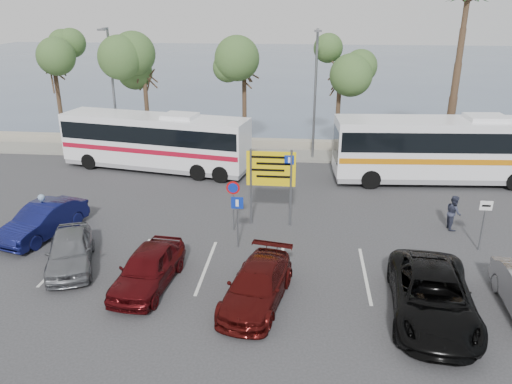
# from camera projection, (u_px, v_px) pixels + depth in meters

# --- Properties ---
(ground) EXTENTS (120.00, 120.00, 0.00)m
(ground) POSITION_uv_depth(u_px,v_px,m) (240.00, 256.00, 20.26)
(ground) COLOR #2F2F32
(ground) RESTS_ON ground
(kerb_strip) EXTENTS (44.00, 2.40, 0.15)m
(kerb_strip) POSITION_uv_depth(u_px,v_px,m) (267.00, 155.00, 33.23)
(kerb_strip) COLOR gray
(kerb_strip) RESTS_ON ground
(seawall) EXTENTS (48.00, 0.80, 0.60)m
(seawall) POSITION_uv_depth(u_px,v_px,m) (269.00, 144.00, 35.01)
(seawall) COLOR gray
(seawall) RESTS_ON ground
(sea) EXTENTS (140.00, 140.00, 0.00)m
(sea) POSITION_uv_depth(u_px,v_px,m) (291.00, 68.00, 75.98)
(sea) COLOR #465771
(sea) RESTS_ON ground
(tree_far_left) EXTENTS (3.20, 3.20, 7.60)m
(tree_far_left) POSITION_uv_depth(u_px,v_px,m) (53.00, 56.00, 32.28)
(tree_far_left) COLOR #382619
(tree_far_left) RESTS_ON kerb_strip
(tree_left) EXTENTS (3.20, 3.20, 7.20)m
(tree_left) POSITION_uv_depth(u_px,v_px,m) (143.00, 62.00, 31.85)
(tree_left) COLOR #382619
(tree_left) RESTS_ON kerb_strip
(tree_mid) EXTENTS (3.20, 3.20, 8.00)m
(tree_mid) POSITION_uv_depth(u_px,v_px,m) (244.00, 53.00, 31.01)
(tree_mid) COLOR #382619
(tree_mid) RESTS_ON kerb_strip
(tree_right) EXTENTS (3.20, 3.20, 7.40)m
(tree_right) POSITION_uv_depth(u_px,v_px,m) (341.00, 62.00, 30.63)
(tree_right) COLOR #382619
(tree_right) RESTS_ON kerb_strip
(street_lamp_left) EXTENTS (0.45, 1.15, 8.01)m
(street_lamp_left) POSITION_uv_depth(u_px,v_px,m) (112.00, 85.00, 32.09)
(street_lamp_left) COLOR slate
(street_lamp_left) RESTS_ON kerb_strip
(street_lamp_right) EXTENTS (0.45, 1.15, 8.01)m
(street_lamp_right) POSITION_uv_depth(u_px,v_px,m) (315.00, 89.00, 30.89)
(street_lamp_right) COLOR slate
(street_lamp_right) RESTS_ON kerb_strip
(direction_sign) EXTENTS (2.20, 0.12, 3.60)m
(direction_sign) POSITION_uv_depth(u_px,v_px,m) (271.00, 175.00, 22.26)
(direction_sign) COLOR slate
(direction_sign) RESTS_ON ground
(sign_no_stop) EXTENTS (0.60, 0.08, 2.35)m
(sign_no_stop) POSITION_uv_depth(u_px,v_px,m) (233.00, 198.00, 21.97)
(sign_no_stop) COLOR slate
(sign_no_stop) RESTS_ON ground
(sign_parking) EXTENTS (0.50, 0.07, 2.25)m
(sign_parking) POSITION_uv_depth(u_px,v_px,m) (237.00, 215.00, 20.49)
(sign_parking) COLOR slate
(sign_parking) RESTS_ON ground
(sign_taxi) EXTENTS (0.50, 0.07, 2.20)m
(sign_taxi) POSITION_uv_depth(u_px,v_px,m) (484.00, 219.00, 20.23)
(sign_taxi) COLOR slate
(sign_taxi) RESTS_ON ground
(lane_markings) EXTENTS (12.02, 4.20, 0.01)m
(lane_markings) POSITION_uv_depth(u_px,v_px,m) (208.00, 266.00, 19.44)
(lane_markings) COLOR silver
(lane_markings) RESTS_ON ground
(coach_bus_left) EXTENTS (11.66, 4.53, 3.55)m
(coach_bus_left) POSITION_uv_depth(u_px,v_px,m) (155.00, 143.00, 30.02)
(coach_bus_left) COLOR white
(coach_bus_left) RESTS_ON ground
(coach_bus_right) EXTENTS (12.57, 3.49, 3.87)m
(coach_bus_right) POSITION_uv_depth(u_px,v_px,m) (447.00, 152.00, 27.86)
(coach_bus_right) COLOR white
(coach_bus_right) RESTS_ON ground
(car_silver_a) EXTENTS (2.98, 4.41, 1.39)m
(car_silver_a) POSITION_uv_depth(u_px,v_px,m) (70.00, 250.00, 19.21)
(car_silver_a) COLOR slate
(car_silver_a) RESTS_ON ground
(car_blue) EXTENTS (2.60, 4.59, 1.43)m
(car_blue) POSITION_uv_depth(u_px,v_px,m) (43.00, 220.00, 21.78)
(car_blue) COLOR #0F1349
(car_blue) RESTS_ON ground
(car_maroon) EXTENTS (2.60, 4.72, 1.30)m
(car_maroon) POSITION_uv_depth(u_px,v_px,m) (257.00, 286.00, 16.92)
(car_maroon) COLOR #460D0B
(car_maroon) RESTS_ON ground
(car_red) EXTENTS (2.10, 4.34, 1.43)m
(car_red) POSITION_uv_depth(u_px,v_px,m) (148.00, 268.00, 17.89)
(car_red) COLOR #4D0B0E
(car_red) RESTS_ON ground
(suv_black) EXTENTS (3.07, 5.75, 1.54)m
(suv_black) POSITION_uv_depth(u_px,v_px,m) (432.00, 296.00, 16.11)
(suv_black) COLOR black
(suv_black) RESTS_ON ground
(pedestrian_near) EXTENTS (0.77, 0.73, 1.77)m
(pedestrian_near) POSITION_uv_depth(u_px,v_px,m) (43.00, 213.00, 22.13)
(pedestrian_near) COLOR #7F9BB9
(pedestrian_near) RESTS_ON ground
(pedestrian_far) EXTENTS (0.65, 0.81, 1.59)m
(pedestrian_far) POSITION_uv_depth(u_px,v_px,m) (453.00, 212.00, 22.41)
(pedestrian_far) COLOR #2F3347
(pedestrian_far) RESTS_ON ground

